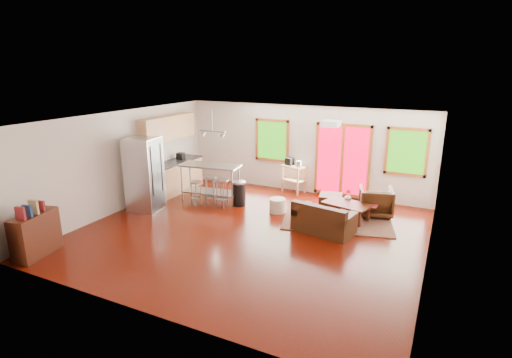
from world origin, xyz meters
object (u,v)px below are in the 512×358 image
at_px(kitchen_cart, 293,169).
at_px(loveseat, 323,221).
at_px(coffee_table, 347,206).
at_px(refrigerator, 144,174).
at_px(rug, 337,218).
at_px(island, 210,176).
at_px(armchair, 376,200).
at_px(ottoman, 331,201).

bearing_deg(kitchen_cart, loveseat, -56.08).
distance_m(coffee_table, refrigerator, 5.26).
bearing_deg(coffee_table, loveseat, -106.82).
distance_m(rug, kitchen_cart, 2.48).
distance_m(loveseat, refrigerator, 4.78).
xyz_separation_m(rug, loveseat, (-0.08, -0.98, 0.27)).
height_order(refrigerator, island, refrigerator).
bearing_deg(loveseat, armchair, 71.88).
distance_m(ottoman, island, 3.38).
bearing_deg(kitchen_cart, island, -134.49).
height_order(coffee_table, armchair, armchair).
relative_size(ottoman, kitchen_cart, 0.56).
relative_size(armchair, kitchen_cart, 0.79).
xyz_separation_m(loveseat, island, (-3.50, 0.74, 0.45)).
distance_m(armchair, ottoman, 1.19).
bearing_deg(refrigerator, coffee_table, 8.29).
bearing_deg(coffee_table, kitchen_cart, 142.17).
xyz_separation_m(loveseat, refrigerator, (-4.69, -0.57, 0.68)).
xyz_separation_m(rug, refrigerator, (-4.77, -1.55, 0.95)).
bearing_deg(coffee_table, island, -176.24).
xyz_separation_m(armchair, kitchen_cart, (-2.60, 0.92, 0.30)).
height_order(coffee_table, island, island).
bearing_deg(armchair, loveseat, 45.85).
bearing_deg(armchair, coffee_table, 32.15).
distance_m(armchair, island, 4.49).
bearing_deg(island, ottoman, 15.64).
bearing_deg(rug, loveseat, -94.44).
relative_size(rug, island, 1.49).
distance_m(coffee_table, ottoman, 0.90).
relative_size(loveseat, ottoman, 2.49).
xyz_separation_m(rug, armchair, (0.81, 0.65, 0.40)).
distance_m(loveseat, island, 3.61).
bearing_deg(armchair, kitchen_cart, -35.22).
distance_m(loveseat, ottoman, 1.67).
relative_size(armchair, island, 0.47).
bearing_deg(ottoman, loveseat, -80.04).
height_order(ottoman, kitchen_cart, kitchen_cart).
xyz_separation_m(rug, ottoman, (-0.36, 0.66, 0.18)).
bearing_deg(island, armchair, 11.56).
bearing_deg(loveseat, kitchen_cart, 134.18).
relative_size(loveseat, armchair, 1.77).
height_order(loveseat, ottoman, loveseat).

